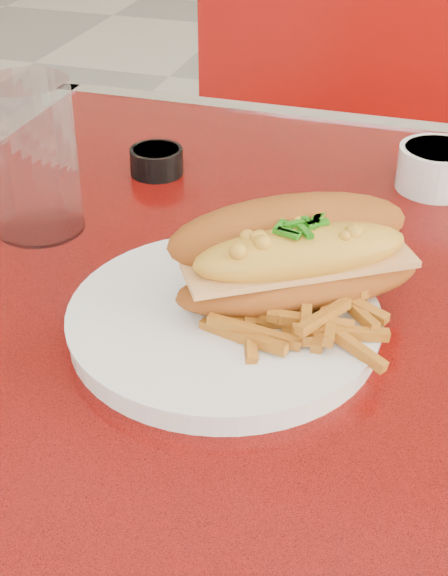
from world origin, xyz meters
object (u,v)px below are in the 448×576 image
(dinner_plate, at_px, (224,320))
(water_tumbler, at_px, (32,159))
(mac_hoagie, at_px, (296,255))
(gravy_ramekin, at_px, (437,167))
(sauce_cup_left, at_px, (157,160))
(fork, at_px, (289,286))

(dinner_plate, height_order, water_tumbler, water_tumbler)
(dinner_plate, height_order, mac_hoagie, mac_hoagie)
(dinner_plate, bearing_deg, mac_hoagie, 40.54)
(mac_hoagie, height_order, gravy_ramekin, mac_hoagie)
(gravy_ramekin, distance_m, sauce_cup_left, 0.30)
(dinner_plate, height_order, sauce_cup_left, sauce_cup_left)
(dinner_plate, xyz_separation_m, water_tumbler, (-0.22, 0.11, 0.06))
(mac_hoagie, distance_m, sauce_cup_left, 0.30)
(mac_hoagie, xyz_separation_m, water_tumbler, (-0.27, 0.07, 0.02))
(mac_hoagie, relative_size, gravy_ramekin, 2.38)
(dinner_plate, bearing_deg, sauce_cup_left, 121.49)
(dinner_plate, bearing_deg, gravy_ramekin, 66.35)
(sauce_cup_left, height_order, water_tumbler, water_tumbler)
(dinner_plate, distance_m, water_tumbler, 0.25)
(sauce_cup_left, bearing_deg, water_tumbler, -112.09)
(fork, xyz_separation_m, gravy_ramekin, (0.10, 0.26, 0.01))
(sauce_cup_left, distance_m, water_tumbler, 0.17)
(gravy_ramekin, height_order, water_tumbler, water_tumbler)
(dinner_plate, distance_m, fork, 0.07)
(fork, distance_m, sauce_cup_left, 0.29)
(dinner_plate, bearing_deg, fork, 51.61)
(dinner_plate, distance_m, mac_hoagie, 0.08)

